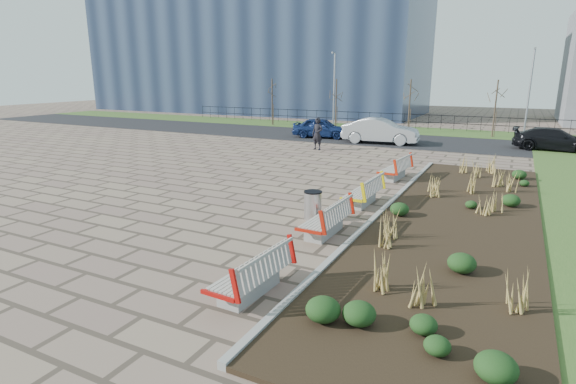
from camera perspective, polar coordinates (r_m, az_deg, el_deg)
The scene contains 22 objects.
ground at distance 12.37m, azimuth -12.67°, elevation -6.39°, with size 120.00×120.00×0.00m, color #776452.
planting_bed at distance 14.53m, azimuth 20.76°, elevation -3.61°, with size 4.50×18.00×0.10m, color black.
planting_curb at distance 14.90m, azimuth 11.87°, elevation -2.40°, with size 0.16×18.00×0.15m, color gray.
grass_verge_far at distance 37.82m, azimuth 15.44°, elevation 7.55°, with size 80.00×5.00×0.04m, color #33511E.
road at distance 32.01m, azimuth 13.20°, elevation 6.46°, with size 80.00×7.00×0.02m, color black.
bench_a at distance 9.28m, azimuth -4.93°, elevation -10.04°, with size 0.90×2.10×1.00m, color #B00F0B, non-canonical shape.
bench_b at distance 12.59m, azimuth 4.63°, elevation -3.28°, with size 0.90×2.10×1.00m, color #B01B0B, non-canonical shape.
bench_c at distance 15.67m, azimuth 9.38°, elevation 0.17°, with size 0.90×2.10×1.00m, color yellow, non-canonical shape.
bench_d at distance 19.89m, azimuth 13.34°, elevation 3.05°, with size 0.90×2.10×1.00m, color #B9230C, non-canonical shape.
litter_bin at distance 13.92m, azimuth 3.17°, elevation -1.74°, with size 0.54×0.54×0.88m, color #B2B2B7.
pedestrian at distance 27.02m, azimuth 3.76°, elevation 7.38°, with size 0.69×0.46×1.91m, color black.
car_blue at distance 32.27m, azimuth 4.26°, elevation 8.12°, with size 1.63×4.06×1.38m, color navy.
car_silver at distance 30.10m, azimuth 11.65°, elevation 7.61°, with size 1.71×4.89×1.61m, color #9C9FA3.
car_black at distance 30.94m, azimuth 30.75°, elevation 5.77°, with size 1.84×4.53×1.31m, color black.
tree_a at distance 40.41m, azimuth -2.02°, elevation 11.36°, with size 1.40×1.40×4.00m, color #4C3D2D, non-canonical shape.
tree_b at distance 37.88m, azimuth 6.11°, elevation 11.07°, with size 1.40×1.40×4.00m, color #4C3D2D, non-canonical shape.
tree_c at distance 36.18m, azimuth 15.16°, elevation 10.48°, with size 1.40×1.40×4.00m, color #4C3D2D, non-canonical shape.
tree_d at distance 35.42m, azimuth 24.80°, elevation 9.58°, with size 1.40×1.40×4.00m, color #4C3D2D, non-canonical shape.
lamp_west at distance 37.37m, azimuth 5.87°, elevation 12.56°, with size 0.24×0.60×6.00m, color gray, non-canonical shape.
lamp_east at distance 34.84m, azimuth 28.27°, elevation 10.78°, with size 0.24×0.60×6.00m, color gray, non-canonical shape.
railing_fence at distance 39.22m, azimuth 15.96°, elevation 8.66°, with size 44.00×0.10×1.20m, color black, non-canonical shape.
building_glass at distance 57.12m, azimuth -4.43°, elevation 17.77°, with size 40.00×14.00×15.00m, color #192338.
Camera 1 is at (7.50, -8.82, 4.37)m, focal length 28.00 mm.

